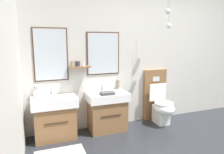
# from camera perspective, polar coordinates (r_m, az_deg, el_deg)

# --- Properties ---
(wall_back) EXTENTS (5.13, 0.50, 2.55)m
(wall_back) POSITION_cam_1_polar(r_m,az_deg,el_deg) (4.19, 11.52, 5.93)
(wall_back) COLOR beige
(wall_back) RESTS_ON ground
(vanity_sink_left) EXTENTS (0.70, 0.47, 0.68)m
(vanity_sink_left) POSITION_cam_1_polar(r_m,az_deg,el_deg) (3.50, -15.41, -10.47)
(vanity_sink_left) COLOR brown
(vanity_sink_left) RESTS_ON ground
(tap_on_left_sink) EXTENTS (0.03, 0.13, 0.11)m
(tap_on_left_sink) POSITION_cam_1_polar(r_m,az_deg,el_deg) (3.55, -15.96, -3.60)
(tap_on_left_sink) COLOR silver
(tap_on_left_sink) RESTS_ON vanity_sink_left
(vanity_sink_right) EXTENTS (0.70, 0.47, 0.68)m
(vanity_sink_right) POSITION_cam_1_polar(r_m,az_deg,el_deg) (3.68, -1.38, -9.11)
(vanity_sink_right) COLOR brown
(vanity_sink_right) RESTS_ON ground
(tap_on_right_sink) EXTENTS (0.03, 0.13, 0.11)m
(tap_on_right_sink) POSITION_cam_1_polar(r_m,az_deg,el_deg) (3.72, -2.26, -2.60)
(tap_on_right_sink) COLOR silver
(tap_on_right_sink) RESTS_ON vanity_sink_right
(toilet) EXTENTS (0.48, 0.62, 1.00)m
(toilet) POSITION_cam_1_polar(r_m,az_deg,el_deg) (4.12, 12.78, -6.95)
(toilet) COLOR brown
(toilet) RESTS_ON ground
(toothbrush_cup) EXTENTS (0.07, 0.07, 0.20)m
(toothbrush_cup) POSITION_cam_1_polar(r_m,az_deg,el_deg) (3.53, -20.28, -4.14)
(toothbrush_cup) COLOR silver
(toothbrush_cup) RESTS_ON vanity_sink_left
(soap_dispenser) EXTENTS (0.06, 0.06, 0.20)m
(soap_dispenser) POSITION_cam_1_polar(r_m,az_deg,el_deg) (3.81, 1.72, -2.03)
(soap_dispenser) COLOR gray
(soap_dispenser) RESTS_ON vanity_sink_right
(folded_hand_towel) EXTENTS (0.22, 0.16, 0.04)m
(folded_hand_towel) POSITION_cam_1_polar(r_m,az_deg,el_deg) (3.44, -1.29, -4.46)
(folded_hand_towel) COLOR #47474C
(folded_hand_towel) RESTS_ON vanity_sink_right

